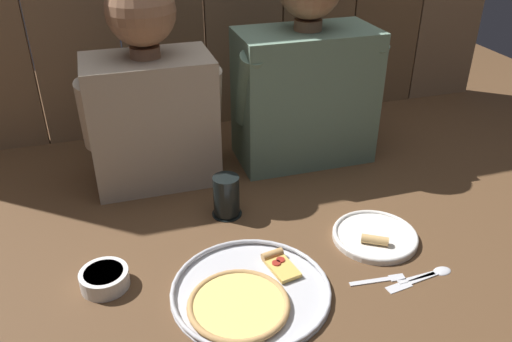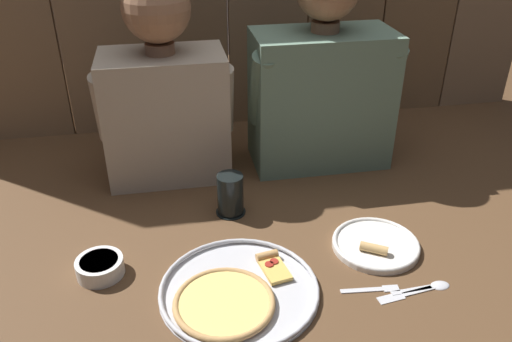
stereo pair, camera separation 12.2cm
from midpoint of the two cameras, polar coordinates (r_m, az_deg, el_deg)
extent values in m
plane|color=brown|center=(1.25, -0.03, -9.22)|extent=(3.20, 3.20, 0.00)
cylinder|color=silver|center=(1.15, -3.70, -13.28)|extent=(0.35, 0.35, 0.01)
torus|color=silver|center=(1.15, -3.72, -12.98)|extent=(0.35, 0.35, 0.01)
cylinder|color=#B23823|center=(1.12, -5.17, -14.75)|extent=(0.21, 0.21, 0.00)
cylinder|color=#F4D170|center=(1.11, -5.18, -14.57)|extent=(0.20, 0.20, 0.01)
torus|color=tan|center=(1.11, -5.18, -14.57)|extent=(0.22, 0.22, 0.01)
cube|color=#EABC56|center=(1.20, -0.08, -10.68)|extent=(0.07, 0.10, 0.01)
cylinder|color=tan|center=(1.23, -1.08, -9.28)|extent=(0.05, 0.03, 0.02)
cylinder|color=#A3281E|center=(1.21, -0.21, -9.85)|extent=(0.02, 0.02, 0.00)
cylinder|color=#A3281E|center=(1.20, -0.71, -10.20)|extent=(0.02, 0.02, 0.00)
cylinder|color=white|center=(1.32, 10.36, -7.22)|extent=(0.21, 0.21, 0.01)
torus|color=white|center=(1.31, 10.39, -7.01)|extent=(0.21, 0.21, 0.01)
cylinder|color=tan|center=(1.28, 10.29, -7.58)|extent=(0.07, 0.05, 0.02)
cylinder|color=black|center=(1.39, -5.74, -4.71)|extent=(0.08, 0.08, 0.01)
cylinder|color=black|center=(1.36, -5.86, -2.74)|extent=(0.07, 0.07, 0.11)
cylinder|color=white|center=(1.22, -19.18, -11.26)|extent=(0.11, 0.11, 0.04)
cylinder|color=#B23823|center=(1.21, -19.26, -10.91)|extent=(0.09, 0.09, 0.02)
cube|color=silver|center=(1.19, 9.54, -11.98)|extent=(0.10, 0.02, 0.01)
cube|color=silver|center=(1.21, 12.47, -11.45)|extent=(0.04, 0.02, 0.01)
cube|color=silver|center=(1.23, 15.57, -11.21)|extent=(0.10, 0.02, 0.01)
cube|color=silver|center=(1.19, 12.61, -12.44)|extent=(0.06, 0.03, 0.00)
cube|color=silver|center=(1.22, 14.52, -11.37)|extent=(0.10, 0.02, 0.01)
ellipsoid|color=silver|center=(1.26, 17.23, -10.44)|extent=(0.05, 0.03, 0.01)
cube|color=#B2A38E|center=(1.51, -13.62, 5.34)|extent=(0.35, 0.22, 0.37)
cylinder|color=#9E7051|center=(1.44, -14.57, 12.56)|extent=(0.08, 0.08, 0.03)
sphere|color=#9E7051|center=(1.42, -15.13, 16.64)|extent=(0.18, 0.18, 0.18)
sphere|color=brown|center=(1.43, -15.25, 17.29)|extent=(0.17, 0.17, 0.17)
cylinder|color=#B2A38E|center=(1.45, -19.75, 5.81)|extent=(0.08, 0.13, 0.22)
cylinder|color=#B2A38E|center=(1.47, -7.75, 7.53)|extent=(0.08, 0.12, 0.22)
cube|color=slate|center=(1.59, 3.15, 8.11)|extent=(0.41, 0.22, 0.41)
cylinder|color=#9E7051|center=(1.52, 3.38, 15.76)|extent=(0.08, 0.08, 0.03)
cylinder|color=slate|center=(1.48, -3.07, 8.98)|extent=(0.08, 0.15, 0.24)
cylinder|color=slate|center=(1.60, 10.02, 10.24)|extent=(0.08, 0.14, 0.24)
camera|label=1|loc=(0.06, -92.86, -1.64)|focal=36.33mm
camera|label=2|loc=(0.06, 87.14, 1.64)|focal=36.33mm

